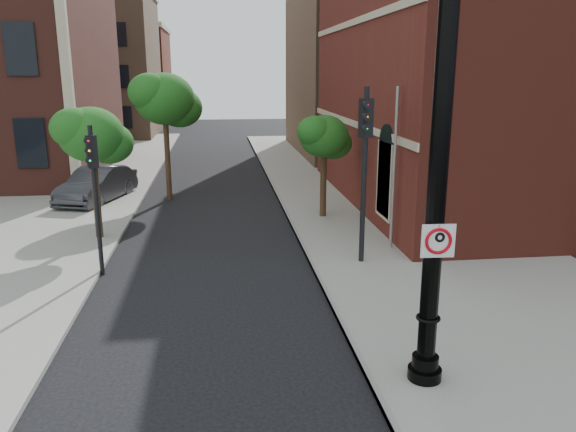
{
  "coord_description": "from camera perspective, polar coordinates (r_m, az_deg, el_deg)",
  "views": [
    {
      "loc": [
        -0.6,
        -9.08,
        5.56
      ],
      "look_at": [
        0.79,
        2.0,
        2.69
      ],
      "focal_mm": 35.0,
      "sensor_mm": 36.0,
      "label": 1
    }
  ],
  "objects": [
    {
      "name": "ground",
      "position": [
        10.67,
        -3.0,
        -17.02
      ],
      "size": [
        120.0,
        120.0,
        0.0
      ],
      "primitive_type": "plane",
      "color": "black",
      "rests_on": "ground"
    },
    {
      "name": "sidewalk_right",
      "position": [
        20.93,
        11.5,
        -1.11
      ],
      "size": [
        8.0,
        60.0,
        0.12
      ],
      "primitive_type": "cube",
      "color": "gray",
      "rests_on": "ground"
    },
    {
      "name": "sidewalk_left",
      "position": [
        28.88,
        -23.93,
        2.2
      ],
      "size": [
        10.0,
        50.0,
        0.12
      ],
      "primitive_type": "cube",
      "color": "gray",
      "rests_on": "ground"
    },
    {
      "name": "curb_edge",
      "position": [
        20.03,
        0.72,
        -1.48
      ],
      "size": [
        0.1,
        60.0,
        0.14
      ],
      "primitive_type": "cube",
      "color": "gray",
      "rests_on": "ground"
    },
    {
      "name": "bg_building_tan_a",
      "position": [
        54.29,
        -19.9,
        14.07
      ],
      "size": [
        12.0,
        12.0,
        12.0
      ],
      "primitive_type": "cube",
      "color": "#856248",
      "rests_on": "ground"
    },
    {
      "name": "bg_building_red",
      "position": [
        68.04,
        -17.28,
        13.33
      ],
      "size": [
        12.0,
        12.0,
        10.0
      ],
      "primitive_type": "cube",
      "color": "maroon",
      "rests_on": "ground"
    },
    {
      "name": "bg_building_tan_b",
      "position": [
        42.49,
        16.49,
        15.81
      ],
      "size": [
        22.0,
        14.0,
        14.0
      ],
      "primitive_type": "cube",
      "color": "#856248",
      "rests_on": "ground"
    },
    {
      "name": "lamppost",
      "position": [
        9.79,
        14.77,
        0.96
      ],
      "size": [
        0.62,
        0.62,
        7.28
      ],
      "color": "black",
      "rests_on": "ground"
    },
    {
      "name": "no_parking_sign",
      "position": [
        9.77,
        15.02,
        -2.43
      ],
      "size": [
        0.58,
        0.08,
        0.58
      ],
      "rotation": [
        0.0,
        0.0,
        -0.05
      ],
      "color": "white",
      "rests_on": "ground"
    },
    {
      "name": "parked_car",
      "position": [
        25.92,
        -18.83,
        3.01
      ],
      "size": [
        2.97,
        4.98,
        1.55
      ],
      "primitive_type": "imported",
      "rotation": [
        0.0,
        0.0,
        -0.3
      ],
      "color": "#303136",
      "rests_on": "ground"
    },
    {
      "name": "traffic_signal_left",
      "position": [
        16.08,
        -19.13,
        3.84
      ],
      "size": [
        0.34,
        0.37,
        4.2
      ],
      "rotation": [
        0.0,
        0.0,
        0.4
      ],
      "color": "black",
      "rests_on": "ground"
    },
    {
      "name": "traffic_signal_right",
      "position": [
        16.07,
        7.82,
        6.89
      ],
      "size": [
        0.38,
        0.45,
        5.18
      ],
      "rotation": [
        0.0,
        0.0,
        0.23
      ],
      "color": "black",
      "rests_on": "ground"
    },
    {
      "name": "utility_pole",
      "position": [
        17.72,
        10.73,
        4.48
      ],
      "size": [
        0.1,
        0.1,
        5.15
      ],
      "primitive_type": "cylinder",
      "color": "#999999",
      "rests_on": "ground"
    },
    {
      "name": "street_tree_a",
      "position": [
        19.55,
        -19.26,
        7.67
      ],
      "size": [
        2.49,
        2.25,
        4.48
      ],
      "color": "#351F15",
      "rests_on": "ground"
    },
    {
      "name": "street_tree_b",
      "position": [
        25.24,
        -12.35,
        11.42
      ],
      "size": [
        3.08,
        2.78,
        5.54
      ],
      "color": "#351F15",
      "rests_on": "ground"
    },
    {
      "name": "street_tree_c",
      "position": [
        21.41,
        3.73,
        7.93
      ],
      "size": [
        2.22,
        2.01,
        4.01
      ],
      "color": "#351F15",
      "rests_on": "ground"
    }
  ]
}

